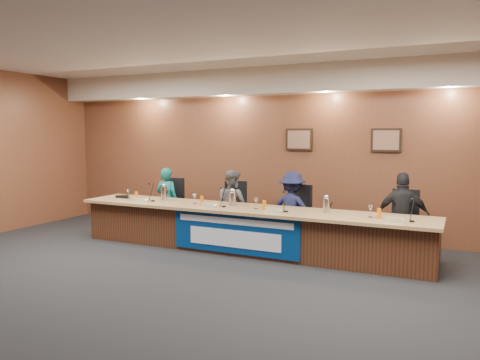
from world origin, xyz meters
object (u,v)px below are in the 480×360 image
Objects in this scene: office_chair_b at (235,214)px; office_chair_c at (294,219)px; dais_body at (245,231)px; banner at (234,234)px; carafe_mid at (233,199)px; carafe_left at (164,194)px; panelist_c at (292,210)px; speakerphone at (124,197)px; panelist_a at (167,201)px; carafe_right at (327,206)px; office_chair_d at (403,228)px; panelist_b at (232,206)px; panelist_d at (403,216)px; office_chair_a at (170,209)px.

office_chair_b is 1.15m from office_chair_c.
dais_body is 12.50× the size of office_chair_b.
banner is at bearing -100.77° from office_chair_c.
carafe_mid reaches higher than banner.
carafe_left reaches higher than banner.
speakerphone is (-3.15, -0.59, 0.12)m from panelist_c.
carafe_left is (0.33, -0.57, 0.23)m from panelist_a.
dais_body is 18.75× the size of speakerphone.
carafe_left is 3.00m from carafe_right.
dais_body is at bearing 0.06° from speakerphone.
panelist_b is at bearing -176.78° from office_chair_d.
panelist_b is at bearing 2.25° from panelist_c.
carafe_mid is at bearing 142.00° from panelist_b.
speakerphone reaches higher than banner.
panelist_d reaches higher than panelist_a.
office_chair_c is at bearing 138.96° from carafe_right.
office_chair_a is at bearing 159.21° from office_chair_b.
panelist_d is 4.29× the size of speakerphone.
dais_body is 0.57m from carafe_mid.
office_chair_b is 2.14m from speakerphone.
office_chair_b is at bearing 31.52° from carafe_left.
office_chair_b is 2.96m from office_chair_d.
dais_body is 12.50× the size of office_chair_d.
panelist_c reaches higher than office_chair_b.
banner is 1.60× the size of panelist_d.
banner reaches higher than office_chair_b.
office_chair_c is 1.85× the size of carafe_left.
dais_body is 4.58× the size of panelist_b.
carafe_right reaches higher than banner.
speakerphone reaches higher than office_chair_b.
carafe_mid is (1.38, 0.02, -0.02)m from carafe_left.
panelist_a is (-1.96, 1.00, 0.27)m from banner.
dais_body is 0.88m from office_chair_b.
office_chair_d is (1.81, 0.10, -0.18)m from panelist_c.
panelist_c reaches higher than banner.
carafe_mid is (-2.68, -0.56, 0.18)m from panelist_d.
panelist_d is at bearing 8.04° from carafe_left.
banner is 1.26m from office_chair_c.
carafe_left is 1.16× the size of carafe_right.
carafe_mid is at bearing -31.00° from office_chair_a.
carafe_mid reaches higher than carafe_right.
office_chair_b is (1.43, 0.00, 0.00)m from office_chair_a.
office_chair_d is at bearing 9.42° from carafe_left.
panelist_b is 0.66m from carafe_mid.
office_chair_a is (-2.58, 0.10, -0.18)m from panelist_c.
office_chair_a is at bearing -91.23° from panelist_a.
office_chair_c is 2.14× the size of carafe_right.
panelist_a is 2.71× the size of office_chair_a.
carafe_left is 0.81× the size of speakerphone.
dais_body is at bearing -6.90° from carafe_mid.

